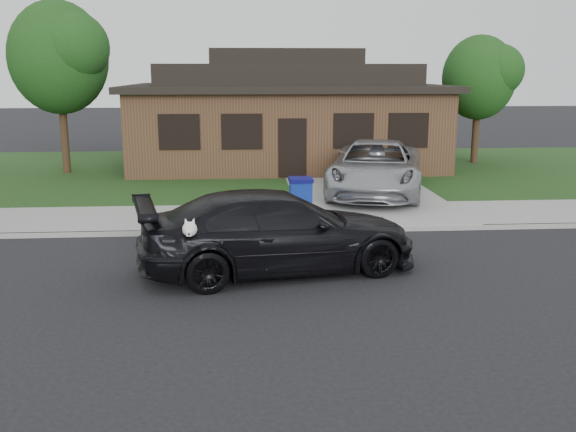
{
  "coord_description": "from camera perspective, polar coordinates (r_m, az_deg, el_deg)",
  "views": [
    {
      "loc": [
        2.16,
        -11.87,
        3.93
      ],
      "look_at": [
        3.07,
        0.57,
        1.1
      ],
      "focal_mm": 40.0,
      "sensor_mm": 36.0,
      "label": 1
    }
  ],
  "objects": [
    {
      "name": "tree_0",
      "position": [
        25.59,
        -19.44,
        13.31
      ],
      "size": [
        3.78,
        3.6,
        6.34
      ],
      "color": "#332114",
      "rests_on": "ground"
    },
    {
      "name": "house",
      "position": [
        26.99,
        -0.29,
        8.97
      ],
      "size": [
        12.6,
        8.6,
        4.65
      ],
      "color": "#422B1C",
      "rests_on": "ground"
    },
    {
      "name": "tree_1",
      "position": [
        28.1,
        16.97,
        11.81
      ],
      "size": [
        3.15,
        3.0,
        5.25
      ],
      "color": "#332114",
      "rests_on": "ground"
    },
    {
      "name": "curb",
      "position": [
        16.0,
        -11.84,
        -1.49
      ],
      "size": [
        60.0,
        0.12,
        0.12
      ],
      "primitive_type": "cube",
      "color": "gray",
      "rests_on": "ground"
    },
    {
      "name": "sidewalk",
      "position": [
        17.45,
        -11.21,
        -0.28
      ],
      "size": [
        60.0,
        3.0,
        0.12
      ],
      "primitive_type": "cube",
      "color": "gray",
      "rests_on": "ground"
    },
    {
      "name": "sedan",
      "position": [
        12.75,
        -0.88,
        -1.4
      ],
      "size": [
        5.9,
        3.35,
        1.61
      ],
      "rotation": [
        0.0,
        0.0,
        1.78
      ],
      "color": "black",
      "rests_on": "ground"
    },
    {
      "name": "lawn",
      "position": [
        25.26,
        -9.08,
        3.83
      ],
      "size": [
        60.0,
        13.0,
        0.13
      ],
      "primitive_type": "cube",
      "color": "#193814",
      "rests_on": "ground"
    },
    {
      "name": "recycling_bin",
      "position": [
        17.18,
        1.13,
        1.74
      ],
      "size": [
        0.63,
        0.67,
        1.03
      ],
      "rotation": [
        0.0,
        0.0,
        0.03
      ],
      "color": "navy",
      "rests_on": "sidewalk"
    },
    {
      "name": "driveway",
      "position": [
        22.54,
        5.68,
        2.86
      ],
      "size": [
        4.5,
        13.0,
        0.14
      ],
      "primitive_type": "cube",
      "color": "gray",
      "rests_on": "ground"
    },
    {
      "name": "ground",
      "position": [
        12.69,
        -13.86,
        -5.64
      ],
      "size": [
        120.0,
        120.0,
        0.0
      ],
      "primitive_type": "plane",
      "color": "black",
      "rests_on": "ground"
    },
    {
      "name": "minivan",
      "position": [
        20.31,
        7.8,
        4.29
      ],
      "size": [
        4.18,
        6.47,
        1.66
      ],
      "primitive_type": "imported",
      "rotation": [
        0.0,
        0.0,
        -0.26
      ],
      "color": "#A4A6AB",
      "rests_on": "driveway"
    }
  ]
}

